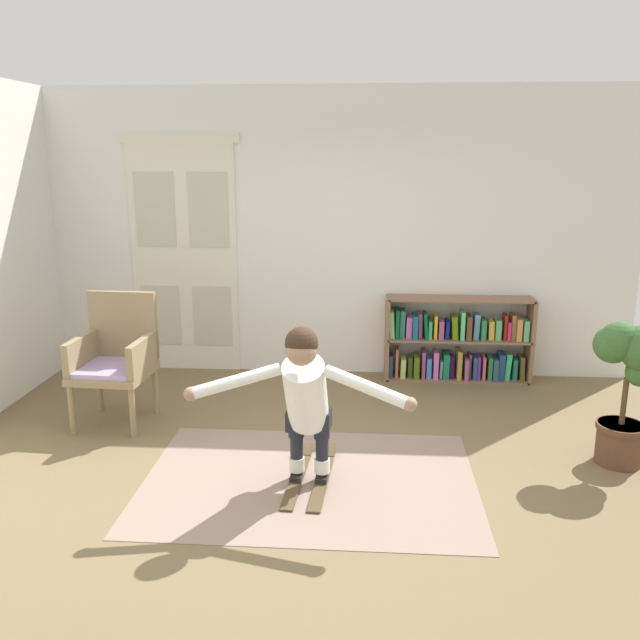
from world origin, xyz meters
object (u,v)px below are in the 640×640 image
at_px(wicker_chair, 116,356).
at_px(skis_pair, 310,476).
at_px(potted_plant, 630,374).
at_px(bookshelf, 456,344).
at_px(person_skier, 305,393).

relative_size(wicker_chair, skis_pair, 1.18).
height_order(wicker_chair, potted_plant, wicker_chair).
relative_size(bookshelf, wicker_chair, 1.33).
bearing_deg(person_skier, wicker_chair, 146.14).
relative_size(skis_pair, person_skier, 0.64).
distance_m(bookshelf, person_skier, 2.80).
distance_m(bookshelf, potted_plant, 2.11).
distance_m(bookshelf, wicker_chair, 3.30).
bearing_deg(bookshelf, wicker_chair, -156.81).
height_order(bookshelf, potted_plant, potted_plant).
xyz_separation_m(wicker_chair, person_skier, (1.73, -1.16, 0.14)).
relative_size(bookshelf, person_skier, 1.01).
xyz_separation_m(bookshelf, wicker_chair, (-3.03, -1.30, 0.21)).
bearing_deg(potted_plant, bookshelf, 118.77).
distance_m(bookshelf, skis_pair, 2.62).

